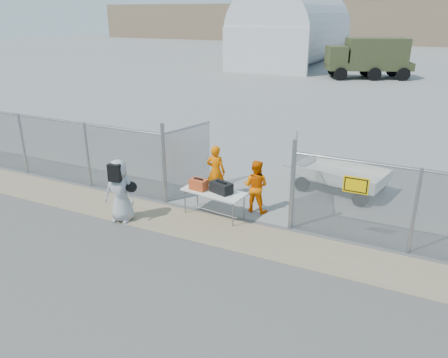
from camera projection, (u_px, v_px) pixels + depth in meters
The scene contains 13 objects.
ground at pixel (189, 245), 11.03m from camera, with size 160.00×160.00×0.00m, color #484848.
tarmac_inside at pixel (389, 67), 46.27m from camera, with size 160.00×80.00×0.01m, color gray.
dirt_strip at pixel (208, 228), 11.87m from camera, with size 44.00×1.60×0.01m, color #948060.
chain_link_fence at pixel (224, 179), 12.32m from camera, with size 40.00×0.20×2.20m, color gray, non-canonical shape.
quonset_hangar at pixel (295, 27), 47.25m from camera, with size 9.00×18.00×8.00m, color silver, non-canonical shape.
folding_table at pixel (214, 203), 12.48m from camera, with size 1.83×0.76×0.78m, color white, non-canonical shape.
orange_bag at pixel (199, 184), 12.39m from camera, with size 0.48×0.32×0.30m, color #D44D20.
black_duffel at pixel (221, 188), 12.18m from camera, with size 0.62×0.36×0.30m, color black.
security_worker_left at pixel (216, 172), 13.61m from camera, with size 0.62×0.41×1.70m, color #F56800.
security_worker_right at pixel (256, 186), 12.65m from camera, with size 0.77×0.60×1.57m, color #F56800.
visitor at pixel (120, 191), 12.04m from camera, with size 0.88×0.57×1.80m, color #A8A8A8.
utility_trailer at pixel (341, 178), 14.22m from camera, with size 3.61×1.86×0.87m, color white, non-canonical shape.
military_truck at pixel (369, 59), 37.89m from camera, with size 7.15×2.64×3.41m, color #3B4122, non-canonical shape.
Camera 1 is at (5.04, -8.34, 5.52)m, focal length 35.00 mm.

